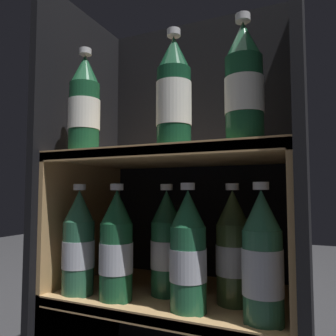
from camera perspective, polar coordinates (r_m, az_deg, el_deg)
fridge_back_wall at (r=0.95m, az=5.48°, el=-4.76°), size 0.59×0.02×1.03m
fridge_side_left at (r=0.93m, az=-14.89°, el=-4.65°), size 0.02×0.37×1.03m
fridge_side_right at (r=0.73m, az=22.63°, el=-4.64°), size 0.02×0.37×1.03m
shelf_lower at (r=0.83m, az=1.24°, el=-25.05°), size 0.55×0.33×0.29m
shelf_upper at (r=0.79m, az=1.29°, el=-10.97°), size 0.55×0.33×0.62m
bottle_upper_front_0 at (r=0.81m, az=-14.37°, el=10.32°), size 0.07×0.07×0.25m
bottle_upper_front_1 at (r=0.70m, az=1.02°, el=12.51°), size 0.07×0.07×0.25m
bottle_upper_front_2 at (r=0.66m, az=13.09°, el=13.80°), size 0.07×0.07×0.25m
bottle_lower_front_0 at (r=0.80m, az=-15.32°, el=-12.77°), size 0.07×0.07×0.25m
bottle_lower_front_1 at (r=0.74m, az=-9.00°, el=-13.60°), size 0.07×0.07×0.25m
bottle_lower_front_2 at (r=0.67m, az=3.51°, el=-14.69°), size 0.07×0.07×0.25m
bottle_lower_front_3 at (r=0.63m, az=16.12°, el=-15.25°), size 0.07×0.07×0.25m
bottle_lower_back_0 at (r=0.84m, az=-8.90°, el=-12.49°), size 0.07×0.07×0.25m
bottle_lower_back_1 at (r=0.77m, az=-0.26°, el=-13.25°), size 0.07×0.07×0.25m
bottle_lower_back_2 at (r=0.72m, az=11.29°, el=-13.78°), size 0.07×0.07×0.25m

